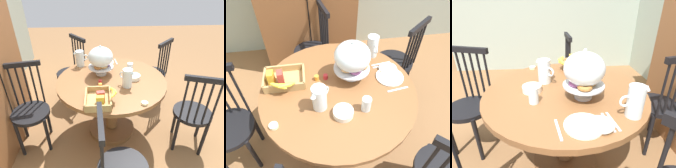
% 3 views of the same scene
% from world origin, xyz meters
% --- Properties ---
extents(ground_plane, '(10.00, 10.00, 0.00)m').
position_xyz_m(ground_plane, '(0.00, 0.00, 0.00)').
color(ground_plane, brown).
extents(dining_table, '(1.19, 1.19, 0.74)m').
position_xyz_m(dining_table, '(0.02, 0.15, 0.52)').
color(dining_table, brown).
rests_on(dining_table, ground_plane).
extents(windsor_chair_by_cabinet, '(0.42, 0.43, 0.97)m').
position_xyz_m(windsor_chair_by_cabinet, '(-0.27, -0.69, 0.45)').
color(windsor_chair_by_cabinet, black).
rests_on(windsor_chair_by_cabinet, ground_plane).
extents(windsor_chair_facing_door, '(0.47, 0.47, 0.97)m').
position_xyz_m(windsor_chair_facing_door, '(0.65, -0.49, 0.45)').
color(windsor_chair_facing_door, black).
rests_on(windsor_chair_facing_door, ground_plane).
extents(windsor_chair_far_side, '(0.47, 0.47, 0.97)m').
position_xyz_m(windsor_chair_far_side, '(0.73, 0.69, 0.45)').
color(windsor_chair_far_side, black).
rests_on(windsor_chair_far_side, ground_plane).
extents(windsor_chair_host_seat, '(0.41, 0.41, 0.97)m').
position_xyz_m(windsor_chair_host_seat, '(-0.13, 1.03, 0.45)').
color(windsor_chair_host_seat, black).
rests_on(windsor_chair_host_seat, ground_plane).
extents(pastry_stand_with_dome, '(0.28, 0.28, 0.34)m').
position_xyz_m(pastry_stand_with_dome, '(0.15, 0.26, 0.94)').
color(pastry_stand_with_dome, silver).
rests_on(pastry_stand_with_dome, dining_table).
extents(orange_juice_pitcher, '(0.10, 0.18, 0.19)m').
position_xyz_m(orange_juice_pitcher, '(0.38, 0.51, 0.83)').
color(orange_juice_pitcher, silver).
rests_on(orange_juice_pitcher, dining_table).
extents(milk_pitcher, '(0.14, 0.15, 0.19)m').
position_xyz_m(milk_pitcher, '(-0.13, -0.00, 0.83)').
color(milk_pitcher, silver).
rests_on(milk_pitcher, dining_table).
extents(cereal_basket, '(0.32, 0.30, 0.12)m').
position_xyz_m(cereal_basket, '(-0.39, 0.27, 0.78)').
color(cereal_basket, tan).
rests_on(cereal_basket, dining_table).
extents(china_plate_large, '(0.22, 0.22, 0.01)m').
position_xyz_m(china_plate_large, '(0.45, 0.21, 0.75)').
color(china_plate_large, white).
rests_on(china_plate_large, dining_table).
extents(china_plate_small, '(0.15, 0.15, 0.01)m').
position_xyz_m(china_plate_small, '(0.46, 0.30, 0.76)').
color(china_plate_small, white).
rests_on(china_plate_small, china_plate_large).
extents(cereal_bowl, '(0.14, 0.14, 0.04)m').
position_xyz_m(cereal_bowl, '(0.02, -0.09, 0.76)').
color(cereal_bowl, white).
rests_on(cereal_bowl, dining_table).
extents(drinking_glass, '(0.06, 0.06, 0.11)m').
position_xyz_m(drinking_glass, '(0.18, -0.07, 0.80)').
color(drinking_glass, silver).
rests_on(drinking_glass, dining_table).
extents(butter_dish, '(0.06, 0.06, 0.02)m').
position_xyz_m(butter_dish, '(-0.44, -0.12, 0.75)').
color(butter_dish, beige).
rests_on(butter_dish, dining_table).
extents(jam_jar_strawberry, '(0.04, 0.04, 0.04)m').
position_xyz_m(jam_jar_strawberry, '(-0.06, 0.27, 0.76)').
color(jam_jar_strawberry, '#B7282D').
rests_on(jam_jar_strawberry, dining_table).
extents(jam_jar_apricot, '(0.04, 0.04, 0.04)m').
position_xyz_m(jam_jar_apricot, '(-0.13, 0.27, 0.76)').
color(jam_jar_apricot, orange).
rests_on(jam_jar_apricot, dining_table).
extents(table_knife, '(0.17, 0.04, 0.01)m').
position_xyz_m(table_knife, '(0.43, 0.35, 0.74)').
color(table_knife, silver).
rests_on(table_knife, dining_table).
extents(dinner_fork, '(0.17, 0.04, 0.01)m').
position_xyz_m(dinner_fork, '(0.43, 0.38, 0.74)').
color(dinner_fork, silver).
rests_on(dinner_fork, dining_table).
extents(soup_spoon, '(0.17, 0.04, 0.01)m').
position_xyz_m(soup_spoon, '(0.47, 0.07, 0.74)').
color(soup_spoon, silver).
rests_on(soup_spoon, dining_table).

